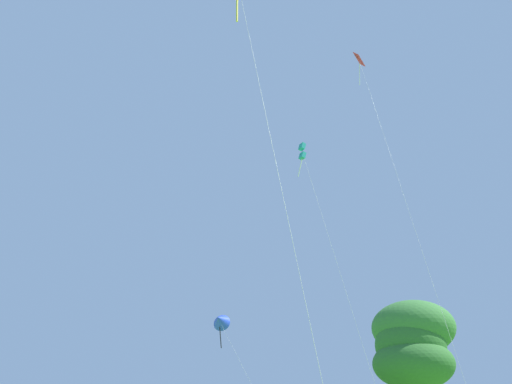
{
  "coord_description": "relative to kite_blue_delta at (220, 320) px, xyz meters",
  "views": [
    {
      "loc": [
        -2.38,
        -2.3,
        1.63
      ],
      "look_at": [
        10.91,
        23.14,
        13.09
      ],
      "focal_mm": 38.78,
      "sensor_mm": 36.0,
      "label": 1
    }
  ],
  "objects": [
    {
      "name": "kite_teal_box",
      "position": [
        -3.26,
        -19.69,
        7.39
      ],
      "size": [
        1.36,
        5.48,
        17.53
      ],
      "color": "teal",
      "rests_on": "ground_plane"
    },
    {
      "name": "kite_red_high",
      "position": [
        1.67,
        -20.4,
        13.95
      ],
      "size": [
        3.82,
        10.25,
        26.15
      ],
      "color": "red",
      "rests_on": "ground_plane"
    },
    {
      "name": "kite_blue_delta",
      "position": [
        0.0,
        0.0,
        0.0
      ],
      "size": [
        4.23,
        5.78,
        10.24
      ],
      "color": "blue",
      "rests_on": "ground_plane"
    },
    {
      "name": "tree_left_oak",
      "position": [
        2.76,
        -21.25,
        -4.05
      ],
      "size": [
        5.51,
        5.28,
        7.85
      ],
      "color": "brown",
      "rests_on": "ground_plane"
    }
  ]
}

